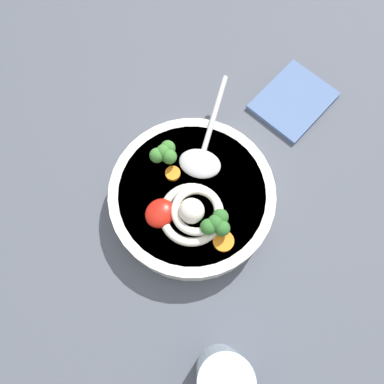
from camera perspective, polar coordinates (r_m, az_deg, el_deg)
The scene contains 11 objects.
table_slab at distance 57.60cm, azimuth -1.40°, elevation 1.97°, with size 133.07×133.07×3.06cm, color #474C56.
soup_bowl at distance 52.39cm, azimuth -0.00°, elevation -0.82°, with size 23.55×23.55×4.81cm.
noodle_pile at distance 48.04cm, azimuth 0.14°, elevation -3.26°, with size 9.75×9.56×3.92cm.
soup_spoon at distance 51.43cm, azimuth 1.66°, elevation 5.90°, with size 17.13×9.98×1.60cm.
chili_sauce_dollop at distance 48.48cm, azimuth -5.09°, elevation -3.35°, with size 4.27×3.85×1.92cm, color #B2190F.
broccoli_floret_center at distance 46.86cm, azimuth 3.90°, elevation -5.04°, with size 4.22×3.64×3.34cm.
broccoli_floret_beside_chili at distance 50.31cm, azimuth -4.37°, elevation 6.20°, with size 4.12×3.55×3.26cm.
carrot_slice_extra_b at distance 50.87cm, azimuth -3.02°, elevation 2.92°, with size 2.14×2.14×0.62cm, color orange.
carrot_slice_rear at distance 48.26cm, azimuth 5.00°, elevation -7.77°, with size 2.81×2.81×0.63cm, color orange.
drinking_glass at distance 48.03cm, azimuth 4.92°, elevation -27.05°, with size 6.37×6.37×9.90cm, color silver.
folded_napkin at distance 64.22cm, azimuth 15.76°, elevation 13.75°, with size 12.61×10.03×0.80cm, color #4C6693.
Camera 1 is at (-14.93, -13.96, 55.38)cm, focal length 33.67 mm.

